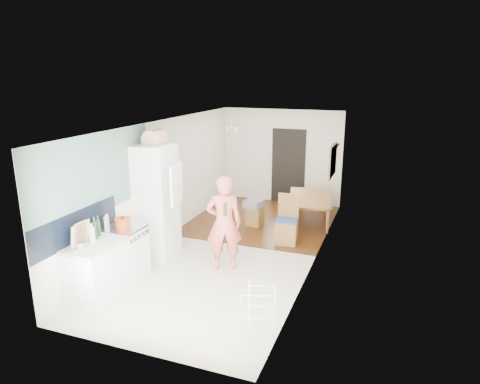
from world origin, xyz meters
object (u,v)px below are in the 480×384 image
Objects in this scene: dining_table at (311,211)px; stool at (255,216)px; dining_chair at (287,220)px; drying_rack at (258,315)px; person at (224,215)px.

stool is at bearing 111.36° from dining_table.
dining_chair is 2.27× the size of stool.
drying_rack is at bearing -88.14° from dining_chair.
person reaches higher than drying_rack.
person is 2.74× the size of drying_rack.
dining_table is at bearing 33.04° from stool.
dining_chair is 1.37× the size of drying_rack.
person reaches higher than dining_table.
drying_rack reaches higher than dining_table.
dining_table is 1.37m from stool.
person is at bearing -85.23° from stool.
dining_table is 1.42× the size of dining_chair.
stool is (-0.19, 2.31, -0.79)m from person.
stool is 4.41m from drying_rack.
dining_table is at bearing 77.47° from drying_rack.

